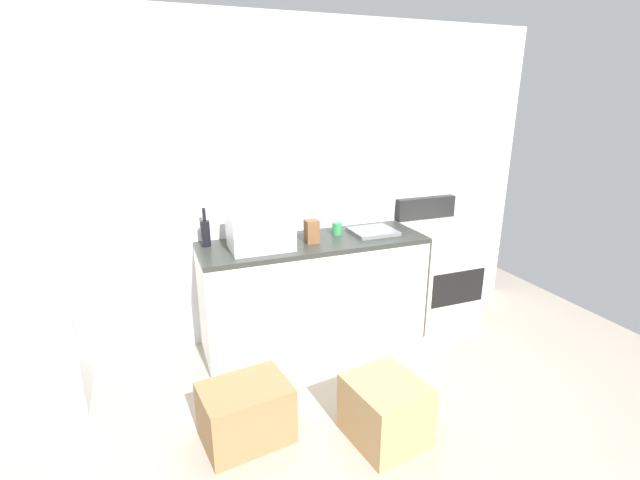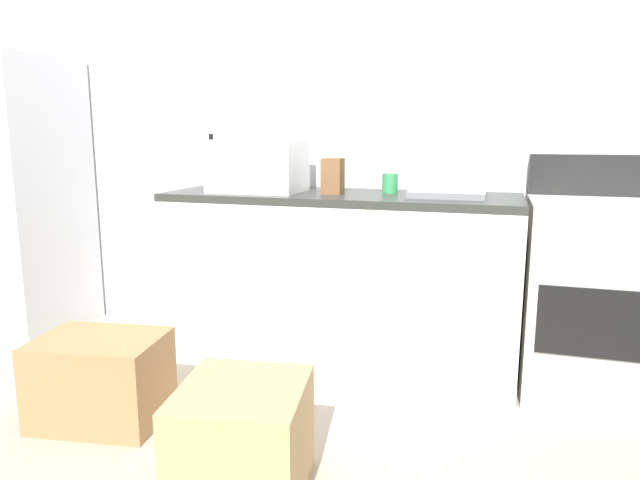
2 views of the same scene
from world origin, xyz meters
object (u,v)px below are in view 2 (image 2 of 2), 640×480
at_px(stove_oven, 592,294).
at_px(cardboard_box_medium, 243,441).
at_px(cardboard_box_large, 101,379).
at_px(wine_bottle, 212,167).
at_px(knife_block, 333,176).
at_px(refrigerator, 14,197).
at_px(coffee_mug, 390,183).
at_px(microwave, 258,166).

height_order(stove_oven, cardboard_box_medium, stove_oven).
bearing_deg(cardboard_box_large, wine_bottle, 91.39).
bearing_deg(knife_block, refrigerator, -179.76).
relative_size(stove_oven, coffee_mug, 11.00).
relative_size(refrigerator, stove_oven, 1.49).
relative_size(refrigerator, wine_bottle, 5.48).
bearing_deg(refrigerator, cardboard_box_medium, -29.95).
bearing_deg(wine_bottle, cardboard_box_medium, -59.81).
distance_m(stove_oven, cardboard_box_large, 2.23).
bearing_deg(cardboard_box_large, stove_oven, 25.18).
distance_m(microwave, cardboard_box_large, 1.29).
xyz_separation_m(cardboard_box_large, cardboard_box_medium, (0.79, -0.30, 0.01)).
relative_size(refrigerator, cardboard_box_medium, 3.68).
xyz_separation_m(microwave, cardboard_box_medium, (0.44, -1.19, -0.84)).
bearing_deg(stove_oven, cardboard_box_medium, -134.53).
height_order(microwave, coffee_mug, microwave).
bearing_deg(refrigerator, knife_block, 0.24).
relative_size(microwave, knife_block, 2.56).
bearing_deg(cardboard_box_large, coffee_mug, 44.75).
bearing_deg(microwave, cardboard_box_medium, -69.90).
bearing_deg(coffee_mug, stove_oven, -4.48).
distance_m(wine_bottle, knife_block, 0.81).
bearing_deg(coffee_mug, wine_bottle, 175.41).
bearing_deg(cardboard_box_medium, coffee_mug, 79.62).
distance_m(wine_bottle, cardboard_box_medium, 1.81).
xyz_separation_m(microwave, coffee_mug, (0.68, 0.12, -0.09)).
relative_size(refrigerator, knife_block, 9.13).
distance_m(stove_oven, coffee_mug, 1.09).
bearing_deg(cardboard_box_medium, cardboard_box_large, 159.42).
distance_m(coffee_mug, cardboard_box_large, 1.64).
bearing_deg(coffee_mug, cardboard_box_large, -135.25).
height_order(wine_bottle, knife_block, wine_bottle).
height_order(wine_bottle, cardboard_box_medium, wine_bottle).
xyz_separation_m(refrigerator, wine_bottle, (1.24, 0.22, 0.19)).
distance_m(wine_bottle, coffee_mug, 1.06).
relative_size(stove_oven, cardboard_box_large, 2.15).
height_order(coffee_mug, knife_block, knife_block).
bearing_deg(cardboard_box_medium, refrigerator, 150.05).
relative_size(wine_bottle, cardboard_box_medium, 0.67).
bearing_deg(coffee_mug, cardboard_box_medium, -100.38).
height_order(refrigerator, knife_block, refrigerator).
relative_size(knife_block, cardboard_box_medium, 0.40).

